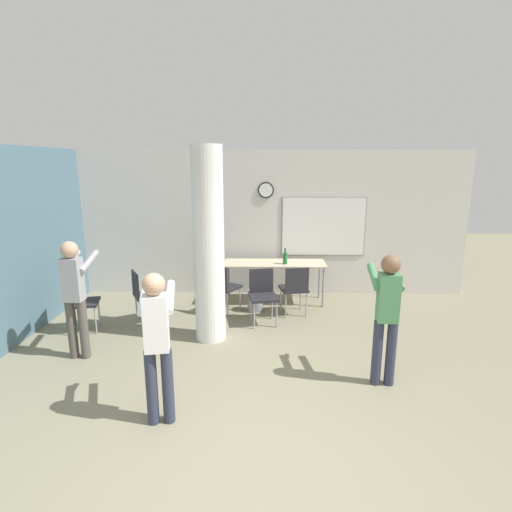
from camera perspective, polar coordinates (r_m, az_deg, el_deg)
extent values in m
plane|color=gray|center=(3.68, -0.40, -30.81)|extent=(24.00, 24.00, 0.00)
cube|color=silver|center=(7.79, 0.48, 4.66)|extent=(8.00, 0.12, 2.80)
cylinder|color=black|center=(7.65, 1.42, 9.39)|extent=(0.30, 0.03, 0.30)
cylinder|color=white|center=(7.63, 1.42, 9.38)|extent=(0.26, 0.01, 0.25)
cube|color=#99999E|center=(7.83, 9.60, 4.14)|extent=(1.64, 0.01, 1.16)
cube|color=white|center=(7.82, 9.60, 4.13)|extent=(1.58, 0.02, 1.10)
cylinder|color=white|center=(5.69, -6.76, 1.38)|extent=(0.44, 0.44, 2.80)
cube|color=beige|center=(7.36, 2.66, -1.05)|extent=(1.87, 0.63, 0.03)
cylinder|color=gray|center=(7.25, -4.27, -4.44)|extent=(0.04, 0.04, 0.73)
cylinder|color=gray|center=(7.30, 9.58, -4.46)|extent=(0.04, 0.04, 0.73)
cylinder|color=gray|center=(7.73, -3.93, -3.30)|extent=(0.04, 0.04, 0.73)
cylinder|color=gray|center=(7.78, 9.04, -3.33)|extent=(0.04, 0.04, 0.73)
cylinder|color=#1E6B2D|center=(7.24, 4.18, -0.35)|extent=(0.08, 0.08, 0.21)
cylinder|color=#1E6B2D|center=(7.21, 4.20, 0.79)|extent=(0.03, 0.03, 0.09)
cylinder|color=gray|center=(7.06, -0.11, -6.36)|extent=(0.26, 0.26, 0.39)
cube|color=#232328|center=(6.76, -15.02, -5.44)|extent=(0.60, 0.60, 0.04)
cube|color=#232328|center=(6.65, -16.85, -3.87)|extent=(0.22, 0.36, 0.40)
cylinder|color=#99999E|center=(6.71, -13.04, -7.59)|extent=(0.02, 0.02, 0.43)
cylinder|color=#99999E|center=(7.04, -13.82, -6.64)|extent=(0.02, 0.02, 0.43)
cylinder|color=#99999E|center=(6.63, -16.06, -8.02)|extent=(0.02, 0.02, 0.43)
cylinder|color=#99999E|center=(6.97, -16.71, -7.03)|extent=(0.02, 0.02, 0.43)
cube|color=#232328|center=(6.89, 5.39, -4.68)|extent=(0.51, 0.51, 0.04)
cube|color=#232328|center=(6.63, 5.89, -3.40)|extent=(0.39, 0.10, 0.40)
cylinder|color=#99999E|center=(7.17, 6.38, -5.95)|extent=(0.02, 0.02, 0.43)
cylinder|color=#99999E|center=(7.09, 3.56, -6.13)|extent=(0.02, 0.02, 0.43)
cylinder|color=#99999E|center=(6.85, 7.21, -6.91)|extent=(0.02, 0.02, 0.43)
cylinder|color=#99999E|center=(6.76, 4.26, -7.12)|extent=(0.02, 0.02, 0.43)
cube|color=#232328|center=(6.43, 1.07, -5.93)|extent=(0.51, 0.51, 0.04)
cube|color=#232328|center=(6.56, 0.75, -3.54)|extent=(0.39, 0.10, 0.40)
cylinder|color=#99999E|center=(6.32, -0.26, -8.56)|extent=(0.02, 0.02, 0.43)
cylinder|color=#99999E|center=(6.38, 2.97, -8.35)|extent=(0.02, 0.02, 0.43)
cylinder|color=#99999E|center=(6.65, -0.76, -7.43)|extent=(0.02, 0.02, 0.43)
cylinder|color=#99999E|center=(6.71, 2.31, -7.24)|extent=(0.02, 0.02, 0.43)
cube|color=#232328|center=(6.74, -23.41, -6.14)|extent=(0.53, 0.53, 0.04)
cube|color=#232328|center=(6.72, -25.30, -4.42)|extent=(0.12, 0.39, 0.40)
cylinder|color=#99999E|center=(6.62, -21.94, -8.52)|extent=(0.02, 0.02, 0.43)
cylinder|color=#99999E|center=(6.95, -21.51, -7.44)|extent=(0.02, 0.02, 0.43)
cylinder|color=#99999E|center=(6.69, -25.02, -8.59)|extent=(0.02, 0.02, 0.43)
cylinder|color=#99999E|center=(7.02, -24.43, -7.53)|extent=(0.02, 0.02, 0.43)
cube|color=#232328|center=(6.97, -4.39, -4.45)|extent=(0.61, 0.61, 0.04)
cube|color=#232328|center=(6.75, -5.48, -3.10)|extent=(0.35, 0.24, 0.40)
cylinder|color=#99999E|center=(7.07, -2.29, -6.15)|extent=(0.02, 0.02, 0.43)
cylinder|color=#99999E|center=(7.28, -4.61, -5.62)|extent=(0.02, 0.02, 0.43)
cylinder|color=#99999E|center=(6.80, -4.07, -6.98)|extent=(0.02, 0.02, 0.43)
cylinder|color=#99999E|center=(7.02, -6.43, -6.39)|extent=(0.02, 0.02, 0.43)
cylinder|color=#514C47|center=(5.84, -23.39, -9.61)|extent=(0.12, 0.12, 0.81)
cylinder|color=#514C47|center=(5.91, -24.80, -9.47)|extent=(0.12, 0.12, 0.81)
cube|color=#99999E|center=(5.66, -24.75, -3.08)|extent=(0.24, 0.19, 0.57)
sphere|color=tan|center=(5.57, -25.14, 0.82)|extent=(0.22, 0.22, 0.22)
cylinder|color=#99999E|center=(5.75, -22.76, -0.73)|extent=(0.10, 0.51, 0.23)
cylinder|color=#99999E|center=(5.87, -25.05, -0.69)|extent=(0.10, 0.51, 0.23)
cylinder|color=#2D3347|center=(4.26, -12.48, -17.68)|extent=(0.12, 0.12, 0.79)
cylinder|color=#2D3347|center=(4.27, -14.67, -17.69)|extent=(0.12, 0.12, 0.79)
cube|color=white|center=(3.96, -14.11, -9.28)|extent=(0.26, 0.22, 0.56)
sphere|color=tan|center=(3.84, -14.43, -3.93)|extent=(0.21, 0.21, 0.21)
cylinder|color=white|center=(4.10, -12.20, -5.71)|extent=(0.16, 0.50, 0.22)
cylinder|color=white|center=(4.12, -15.73, -5.80)|extent=(0.16, 0.50, 0.22)
cube|color=white|center=(4.33, -15.39, -4.83)|extent=(0.06, 0.13, 0.04)
cylinder|color=#2D3347|center=(5.02, 18.70, -13.02)|extent=(0.12, 0.12, 0.79)
cylinder|color=#2D3347|center=(4.99, 16.91, -13.08)|extent=(0.12, 0.12, 0.79)
cube|color=#4C8C59|center=(4.75, 18.38, -5.68)|extent=(0.24, 0.20, 0.56)
sphere|color=brown|center=(4.65, 18.72, -1.15)|extent=(0.21, 0.21, 0.21)
cylinder|color=#4C8C59|center=(4.94, 19.37, -2.84)|extent=(0.11, 0.50, 0.23)
cylinder|color=#4C8C59|center=(4.88, 16.48, -2.82)|extent=(0.11, 0.50, 0.23)
cube|color=white|center=(5.09, 15.98, -2.11)|extent=(0.04, 0.13, 0.04)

